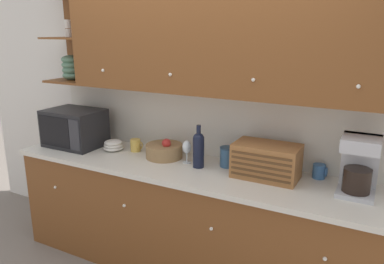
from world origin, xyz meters
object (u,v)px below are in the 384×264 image
at_px(bowl_stack_on_counter, 113,145).
at_px(wine_glass, 187,148).
at_px(microwave, 75,128).
at_px(wine_bottle, 199,148).
at_px(coffee_maker, 359,165).
at_px(storage_canister, 227,157).
at_px(mug_blue_second, 319,171).
at_px(mug, 136,145).
at_px(bread_box, 266,161).
at_px(fruit_basket, 164,151).

distance_m(bowl_stack_on_counter, wine_glass, 0.74).
height_order(microwave, bowl_stack_on_counter, microwave).
relative_size(wine_bottle, coffee_maker, 0.87).
distance_m(microwave, bowl_stack_on_counter, 0.42).
bearing_deg(wine_glass, bowl_stack_on_counter, -178.49).
xyz_separation_m(microwave, coffee_maker, (2.41, 0.08, 0.03)).
bearing_deg(storage_canister, wine_bottle, -148.24).
distance_m(mug_blue_second, coffee_maker, 0.34).
height_order(bowl_stack_on_counter, coffee_maker, coffee_maker).
xyz_separation_m(microwave, storage_canister, (1.46, 0.15, -0.09)).
bearing_deg(mug_blue_second, wine_bottle, -166.74).
distance_m(mug, wine_glass, 0.55).
height_order(bowl_stack_on_counter, mug, mug).
bearing_deg(mug_blue_second, storage_canister, -172.78).
height_order(wine_glass, bread_box, bread_box).
bearing_deg(coffee_maker, mug, 178.57).
height_order(microwave, coffee_maker, coffee_maker).
bearing_deg(microwave, bread_box, 2.33).
xyz_separation_m(wine_glass, wine_bottle, (0.13, -0.04, 0.03)).
xyz_separation_m(microwave, mug, (0.60, 0.12, -0.11)).
bearing_deg(storage_canister, wine_glass, -166.69).
distance_m(wine_glass, bread_box, 0.66).
distance_m(fruit_basket, wine_bottle, 0.38).
height_order(fruit_basket, bread_box, bread_box).
height_order(mug, storage_canister, storage_canister).
bearing_deg(mug_blue_second, mug, -175.85).
bearing_deg(fruit_basket, storage_canister, 5.55).
xyz_separation_m(bowl_stack_on_counter, coffee_maker, (2.01, 0.02, 0.15)).
xyz_separation_m(wine_glass, storage_canister, (0.32, 0.08, -0.05)).
distance_m(mug, fruit_basket, 0.32).
height_order(storage_canister, coffee_maker, coffee_maker).
bearing_deg(mug, storage_canister, 1.71).
xyz_separation_m(bowl_stack_on_counter, wine_bottle, (0.87, -0.02, 0.11)).
relative_size(microwave, bread_box, 1.10).
distance_m(wine_glass, mug_blue_second, 1.02).
bearing_deg(bread_box, coffee_maker, 0.45).
bearing_deg(bread_box, bowl_stack_on_counter, -179.19).
xyz_separation_m(microwave, wine_bottle, (1.27, 0.03, -0.02)).
height_order(mug, wine_bottle, wine_bottle).
distance_m(bowl_stack_on_counter, mug, 0.21).
bearing_deg(coffee_maker, microwave, -178.15).
relative_size(bowl_stack_on_counter, wine_bottle, 0.54).
xyz_separation_m(wine_bottle, coffee_maker, (1.14, 0.05, 0.04)).
xyz_separation_m(wine_glass, bread_box, (0.66, 0.00, -0.00)).
relative_size(fruit_basket, storage_canister, 1.96).
bearing_deg(fruit_basket, mug_blue_second, 6.48).
relative_size(wine_bottle, mug_blue_second, 3.24).
height_order(microwave, storage_canister, microwave).
distance_m(mug, bread_box, 1.20).
bearing_deg(fruit_basket, microwave, -174.03).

